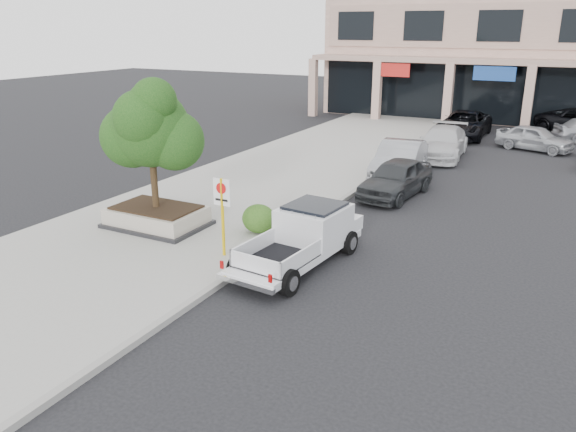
{
  "coord_description": "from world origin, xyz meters",
  "views": [
    {
      "loc": [
        6.23,
        -11.72,
        6.46
      ],
      "look_at": [
        -0.71,
        1.5,
        1.4
      ],
      "focal_mm": 35.0,
      "sensor_mm": 36.0,
      "label": 1
    }
  ],
  "objects_px": {
    "pickup_truck": "(297,239)",
    "lot_car_a": "(535,138)",
    "curb_car_b": "(400,160)",
    "curb_car_a": "(396,178)",
    "planter": "(157,216)",
    "curb_car_d": "(464,124)",
    "planter_tree": "(157,128)",
    "curb_car_c": "(442,143)",
    "no_parking_sign": "(222,206)"
  },
  "relations": [
    {
      "from": "planter_tree",
      "to": "curb_car_c",
      "type": "xyz_separation_m",
      "value": [
        5.67,
        15.26,
        -2.64
      ]
    },
    {
      "from": "curb_car_b",
      "to": "curb_car_d",
      "type": "distance_m",
      "value": 11.39
    },
    {
      "from": "planter",
      "to": "pickup_truck",
      "type": "relative_size",
      "value": 0.63
    },
    {
      "from": "planter",
      "to": "curb_car_c",
      "type": "xyz_separation_m",
      "value": [
        5.81,
        15.42,
        0.3
      ]
    },
    {
      "from": "curb_car_b",
      "to": "curb_car_d",
      "type": "relative_size",
      "value": 0.88
    },
    {
      "from": "planter",
      "to": "curb_car_c",
      "type": "relative_size",
      "value": 0.6
    },
    {
      "from": "curb_car_a",
      "to": "planter_tree",
      "type": "bearing_deg",
      "value": -120.89
    },
    {
      "from": "pickup_truck",
      "to": "curb_car_a",
      "type": "xyz_separation_m",
      "value": [
        0.35,
        7.98,
        -0.06
      ]
    },
    {
      "from": "lot_car_a",
      "to": "curb_car_d",
      "type": "bearing_deg",
      "value": 80.93
    },
    {
      "from": "pickup_truck",
      "to": "curb_car_d",
      "type": "relative_size",
      "value": 0.89
    },
    {
      "from": "curb_car_b",
      "to": "lot_car_a",
      "type": "relative_size",
      "value": 1.24
    },
    {
      "from": "pickup_truck",
      "to": "curb_car_b",
      "type": "xyz_separation_m",
      "value": [
        -0.34,
        10.71,
        0.03
      ]
    },
    {
      "from": "pickup_truck",
      "to": "curb_car_a",
      "type": "distance_m",
      "value": 7.99
    },
    {
      "from": "pickup_truck",
      "to": "lot_car_a",
      "type": "distance_m",
      "value": 20.43
    },
    {
      "from": "curb_car_c",
      "to": "curb_car_d",
      "type": "bearing_deg",
      "value": 87.16
    },
    {
      "from": "lot_car_a",
      "to": "curb_car_a",
      "type": "bearing_deg",
      "value": 179.05
    },
    {
      "from": "no_parking_sign",
      "to": "curb_car_a",
      "type": "distance_m",
      "value": 8.98
    },
    {
      "from": "curb_car_a",
      "to": "curb_car_d",
      "type": "height_order",
      "value": "curb_car_d"
    },
    {
      "from": "pickup_truck",
      "to": "curb_car_a",
      "type": "height_order",
      "value": "pickup_truck"
    },
    {
      "from": "curb_car_b",
      "to": "curb_car_a",
      "type": "bearing_deg",
      "value": -81.49
    },
    {
      "from": "planter",
      "to": "planter_tree",
      "type": "height_order",
      "value": "planter_tree"
    },
    {
      "from": "planter",
      "to": "curb_car_c",
      "type": "bearing_deg",
      "value": 69.36
    },
    {
      "from": "planter_tree",
      "to": "curb_car_b",
      "type": "xyz_separation_m",
      "value": [
        4.99,
        10.09,
        -2.59
      ]
    },
    {
      "from": "curb_car_b",
      "to": "curb_car_d",
      "type": "xyz_separation_m",
      "value": [
        0.55,
        11.37,
        -0.03
      ]
    },
    {
      "from": "planter",
      "to": "no_parking_sign",
      "type": "height_order",
      "value": "no_parking_sign"
    },
    {
      "from": "curb_car_a",
      "to": "no_parking_sign",
      "type": "bearing_deg",
      "value": -99.01
    },
    {
      "from": "curb_car_d",
      "to": "lot_car_a",
      "type": "bearing_deg",
      "value": -27.33
    },
    {
      "from": "curb_car_b",
      "to": "lot_car_a",
      "type": "height_order",
      "value": "curb_car_b"
    },
    {
      "from": "pickup_truck",
      "to": "curb_car_c",
      "type": "relative_size",
      "value": 0.95
    },
    {
      "from": "lot_car_a",
      "to": "curb_car_c",
      "type": "bearing_deg",
      "value": 152.79
    },
    {
      "from": "planter_tree",
      "to": "curb_car_b",
      "type": "distance_m",
      "value": 11.55
    },
    {
      "from": "planter",
      "to": "curb_car_d",
      "type": "height_order",
      "value": "curb_car_d"
    },
    {
      "from": "no_parking_sign",
      "to": "curb_car_a",
      "type": "relative_size",
      "value": 0.53
    },
    {
      "from": "planter",
      "to": "pickup_truck",
      "type": "xyz_separation_m",
      "value": [
        5.46,
        -0.47,
        0.32
      ]
    },
    {
      "from": "planter",
      "to": "planter_tree",
      "type": "distance_m",
      "value": 2.95
    },
    {
      "from": "curb_car_a",
      "to": "curb_car_d",
      "type": "distance_m",
      "value": 14.1
    },
    {
      "from": "curb_car_a",
      "to": "pickup_truck",
      "type": "bearing_deg",
      "value": -85.75
    },
    {
      "from": "curb_car_c",
      "to": "curb_car_d",
      "type": "distance_m",
      "value": 6.2
    },
    {
      "from": "pickup_truck",
      "to": "curb_car_b",
      "type": "height_order",
      "value": "curb_car_b"
    },
    {
      "from": "planter_tree",
      "to": "pickup_truck",
      "type": "relative_size",
      "value": 0.79
    },
    {
      "from": "curb_car_b",
      "to": "planter",
      "type": "bearing_deg",
      "value": -122.24
    },
    {
      "from": "pickup_truck",
      "to": "planter",
      "type": "bearing_deg",
      "value": -179.45
    },
    {
      "from": "curb_car_a",
      "to": "curb_car_d",
      "type": "bearing_deg",
      "value": 97.31
    },
    {
      "from": "curb_car_a",
      "to": "lot_car_a",
      "type": "xyz_separation_m",
      "value": [
        4.07,
        11.97,
        -0.05
      ]
    },
    {
      "from": "planter_tree",
      "to": "planter",
      "type": "bearing_deg",
      "value": -131.03
    },
    {
      "from": "pickup_truck",
      "to": "curb_car_c",
      "type": "bearing_deg",
      "value": 94.2
    },
    {
      "from": "curb_car_d",
      "to": "lot_car_a",
      "type": "height_order",
      "value": "curb_car_d"
    },
    {
      "from": "planter_tree",
      "to": "curb_car_d",
      "type": "xyz_separation_m",
      "value": [
        5.54,
        21.46,
        -2.62
      ]
    },
    {
      "from": "curb_car_b",
      "to": "curb_car_c",
      "type": "height_order",
      "value": "curb_car_b"
    },
    {
      "from": "planter_tree",
      "to": "no_parking_sign",
      "type": "xyz_separation_m",
      "value": [
        3.25,
        -1.23,
        -1.78
      ]
    }
  ]
}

